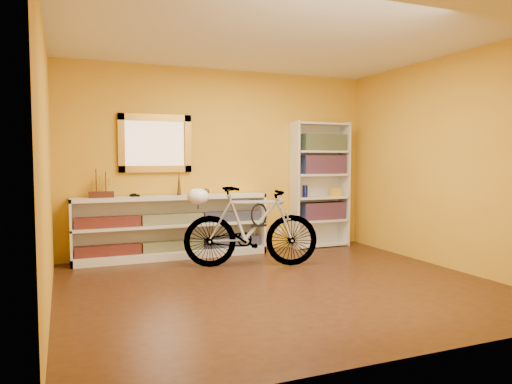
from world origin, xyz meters
name	(u,v)px	position (x,y,z in m)	size (l,w,h in m)	color
floor	(281,286)	(0.00, 0.00, -0.01)	(4.50, 4.00, 0.01)	#32190D
ceiling	(282,35)	(0.00, 0.00, 2.60)	(4.50, 4.00, 0.01)	silver
back_wall	(222,162)	(0.00, 2.00, 1.30)	(4.50, 0.01, 2.60)	gold
left_wall	(45,164)	(-2.25, 0.00, 1.30)	(0.01, 4.00, 2.60)	gold
right_wall	(448,162)	(2.25, 0.00, 1.30)	(0.01, 4.00, 2.60)	gold
gilt_mirror	(155,143)	(-0.95, 1.97, 1.55)	(0.98, 0.06, 0.78)	#8A5D19
wall_socket	(279,231)	(0.90, 1.99, 0.25)	(0.09, 0.01, 0.09)	silver
console_unit	(173,227)	(-0.76, 1.81, 0.42)	(2.60, 0.35, 0.85)	silver
cd_row_lower	(173,246)	(-0.76, 1.79, 0.17)	(2.50, 0.13, 0.14)	black
cd_row_upper	(173,219)	(-0.76, 1.79, 0.54)	(2.50, 0.13, 0.14)	navy
model_ship	(101,183)	(-1.67, 1.81, 1.03)	(0.31, 0.12, 0.37)	#38180F
toy_car	(135,197)	(-1.25, 1.81, 0.85)	(0.00, 0.00, 0.00)	black
bronze_ornament	(179,182)	(-0.67, 1.81, 1.02)	(0.06, 0.06, 0.35)	#54361C
decorative_orb	(206,192)	(-0.29, 1.81, 0.89)	(0.08, 0.08, 0.08)	#54361C
bookcase	(320,185)	(1.52, 1.84, 0.95)	(0.90, 0.30, 1.90)	silver
book_row_a	(323,211)	(1.57, 1.84, 0.55)	(0.70, 0.22, 0.26)	maroon
book_row_b	(323,165)	(1.57, 1.84, 1.25)	(0.70, 0.22, 0.28)	maroon
book_row_c	(323,142)	(1.57, 1.84, 1.59)	(0.70, 0.22, 0.25)	#184656
travel_mug	(305,191)	(1.25, 1.82, 0.86)	(0.08, 0.08, 0.18)	#152397
red_tin	(308,145)	(1.32, 1.87, 1.55)	(0.13, 0.13, 0.16)	maroon
yellow_bag	(335,192)	(1.77, 1.80, 0.83)	(0.16, 0.11, 0.12)	gold
bicycle	(251,227)	(0.03, 0.95, 0.50)	(1.70, 0.44, 1.00)	silver
helmet	(198,197)	(-0.59, 1.15, 0.88)	(0.27, 0.26, 0.20)	white
u_lock	(259,215)	(0.13, 0.92, 0.65)	(0.22, 0.22, 0.02)	black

